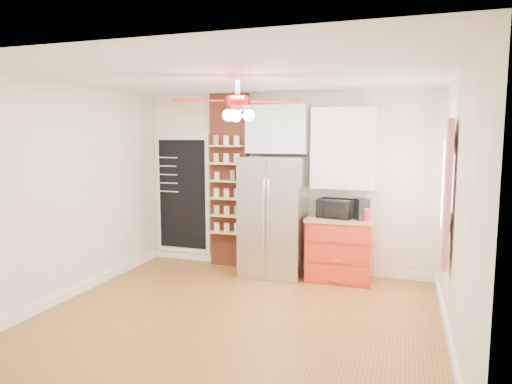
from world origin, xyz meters
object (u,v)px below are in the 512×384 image
(coffee_maker, at_px, (362,209))
(fridge, at_px, (274,216))
(ceiling_fan, at_px, (238,101))
(pantry_jar_oats, at_px, (217,176))
(toaster_oven, at_px, (335,208))
(canister_left, at_px, (367,215))
(red_cabinet, at_px, (340,249))

(coffee_maker, bearing_deg, fridge, 155.22)
(ceiling_fan, distance_m, pantry_jar_oats, 2.26)
(toaster_oven, height_order, canister_left, toaster_oven)
(canister_left, bearing_deg, red_cabinet, 161.95)
(canister_left, height_order, pantry_jar_oats, pantry_jar_oats)
(fridge, xyz_separation_m, coffee_maker, (1.27, -0.00, 0.17))
(fridge, relative_size, ceiling_fan, 1.25)
(fridge, relative_size, toaster_oven, 3.67)
(red_cabinet, relative_size, pantry_jar_oats, 8.18)
(coffee_maker, distance_m, pantry_jar_oats, 2.26)
(red_cabinet, distance_m, canister_left, 0.65)
(canister_left, xyz_separation_m, pantry_jar_oats, (-2.29, 0.20, 0.45))
(red_cabinet, relative_size, canister_left, 6.00)
(pantry_jar_oats, bearing_deg, canister_left, -5.10)
(toaster_oven, relative_size, coffee_maker, 1.62)
(coffee_maker, bearing_deg, red_cabinet, 145.05)
(ceiling_fan, height_order, pantry_jar_oats, ceiling_fan)
(coffee_maker, bearing_deg, pantry_jar_oats, 151.85)
(ceiling_fan, relative_size, toaster_oven, 2.94)
(coffee_maker, bearing_deg, canister_left, -66.61)
(toaster_oven, distance_m, pantry_jar_oats, 1.89)
(ceiling_fan, distance_m, coffee_maker, 2.45)
(ceiling_fan, relative_size, coffee_maker, 4.76)
(ceiling_fan, height_order, toaster_oven, ceiling_fan)
(ceiling_fan, bearing_deg, fridge, 91.76)
(fridge, xyz_separation_m, ceiling_fan, (0.05, -1.63, 1.55))
(toaster_oven, bearing_deg, canister_left, -6.49)
(red_cabinet, distance_m, coffee_maker, 0.67)
(toaster_oven, relative_size, canister_left, 3.04)
(red_cabinet, height_order, coffee_maker, coffee_maker)
(fridge, distance_m, red_cabinet, 1.06)
(ceiling_fan, bearing_deg, canister_left, 50.40)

